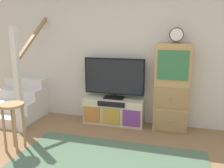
{
  "coord_description": "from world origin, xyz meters",
  "views": [
    {
      "loc": [
        0.79,
        -1.85,
        1.73
      ],
      "look_at": [
        -0.23,
        1.81,
        0.86
      ],
      "focal_mm": 37.49,
      "sensor_mm": 36.0,
      "label": 1
    }
  ],
  "objects_px": {
    "television": "(114,77)",
    "bar_stool_near": "(13,116)",
    "side_cabinet": "(172,88)",
    "desk_clock": "(176,35)",
    "media_console": "(114,111)"
  },
  "relations": [
    {
      "from": "television",
      "to": "bar_stool_near",
      "type": "bearing_deg",
      "value": -129.43
    },
    {
      "from": "side_cabinet",
      "to": "desk_clock",
      "type": "relative_size",
      "value": 5.9
    },
    {
      "from": "side_cabinet",
      "to": "bar_stool_near",
      "type": "bearing_deg",
      "value": -147.76
    },
    {
      "from": "television",
      "to": "side_cabinet",
      "type": "relative_size",
      "value": 0.74
    },
    {
      "from": "television",
      "to": "bar_stool_near",
      "type": "xyz_separation_m",
      "value": [
        -1.14,
        -1.39,
        -0.36
      ]
    },
    {
      "from": "media_console",
      "to": "television",
      "type": "xyz_separation_m",
      "value": [
        -0.0,
        0.02,
        0.65
      ]
    },
    {
      "from": "television",
      "to": "side_cabinet",
      "type": "bearing_deg",
      "value": -0.75
    },
    {
      "from": "television",
      "to": "side_cabinet",
      "type": "distance_m",
      "value": 1.04
    },
    {
      "from": "desk_clock",
      "to": "side_cabinet",
      "type": "bearing_deg",
      "value": 150.75
    },
    {
      "from": "side_cabinet",
      "to": "bar_stool_near",
      "type": "xyz_separation_m",
      "value": [
        -2.18,
        -1.37,
        -0.23
      ]
    },
    {
      "from": "desk_clock",
      "to": "bar_stool_near",
      "type": "relative_size",
      "value": 0.36
    },
    {
      "from": "media_console",
      "to": "desk_clock",
      "type": "xyz_separation_m",
      "value": [
        1.06,
        -0.0,
        1.41
      ]
    },
    {
      "from": "bar_stool_near",
      "to": "television",
      "type": "bearing_deg",
      "value": 50.57
    },
    {
      "from": "television",
      "to": "desk_clock",
      "type": "height_order",
      "value": "desk_clock"
    },
    {
      "from": "media_console",
      "to": "side_cabinet",
      "type": "distance_m",
      "value": 1.16
    }
  ]
}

